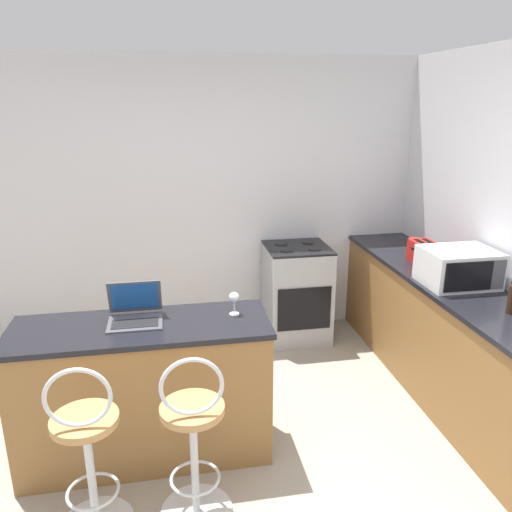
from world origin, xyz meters
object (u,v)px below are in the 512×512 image
object	(u,v)px
laptop	(135,311)
wine_glass_short	(234,298)
microwave	(459,267)
toaster	(424,252)
mug_red	(414,243)
stove_range	(296,293)
bar_stool_far	(194,442)
bar_stool_near	(88,454)

from	to	relation	value
laptop	wine_glass_short	bearing A→B (deg)	-2.16
microwave	toaster	world-z (taller)	microwave
mug_red	stove_range	bearing A→B (deg)	168.62
bar_stool_far	wine_glass_short	bearing A→B (deg)	63.67
stove_range	mug_red	distance (m)	1.17
bar_stool_near	stove_range	size ratio (longest dim) A/B	1.11
bar_stool_far	mug_red	bearing A→B (deg)	40.44
bar_stool_far	stove_range	distance (m)	2.31
microwave	wine_glass_short	xyz separation A→B (m)	(-1.68, -0.24, -0.02)
bar_stool_far	mug_red	xyz separation A→B (m)	(2.13, 1.82, 0.48)
toaster	bar_stool_near	bearing A→B (deg)	-151.32
laptop	toaster	size ratio (longest dim) A/B	1.34
bar_stool_far	microwave	size ratio (longest dim) A/B	2.02
bar_stool_near	microwave	world-z (taller)	microwave
stove_range	laptop	bearing A→B (deg)	-135.29
microwave	stove_range	world-z (taller)	microwave
toaster	stove_range	bearing A→B (deg)	144.53
bar_stool_near	mug_red	bearing A→B (deg)	34.26
bar_stool_far	mug_red	distance (m)	2.85
toaster	microwave	bearing A→B (deg)	-90.91
microwave	toaster	distance (m)	0.52
toaster	stove_range	world-z (taller)	toaster
bar_stool_far	bar_stool_near	bearing A→B (deg)	180.00
laptop	microwave	xyz separation A→B (m)	(2.29, 0.22, 0.07)
stove_range	mug_red	bearing A→B (deg)	-11.38
microwave	wine_glass_short	distance (m)	1.70
bar_stool_far	laptop	world-z (taller)	laptop
stove_range	mug_red	xyz separation A→B (m)	(1.04, -0.21, 0.50)
toaster	wine_glass_short	xyz separation A→B (m)	(-1.69, -0.76, 0.02)
microwave	wine_glass_short	size ratio (longest dim) A/B	3.40
bar_stool_near	laptop	distance (m)	0.85
laptop	wine_glass_short	size ratio (longest dim) A/B	2.18
bar_stool_far	wine_glass_short	size ratio (longest dim) A/B	6.86
stove_range	toaster	bearing A→B (deg)	-35.47
laptop	wine_glass_short	distance (m)	0.61
bar_stool_near	stove_range	distance (m)	2.60
bar_stool_far	toaster	distance (m)	2.49
laptop	mug_red	size ratio (longest dim) A/B	3.09
microwave	stove_range	size ratio (longest dim) A/B	0.55
bar_stool_near	laptop	bearing A→B (deg)	69.85
bar_stool_far	microwave	world-z (taller)	microwave
stove_range	microwave	bearing A→B (deg)	-52.42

